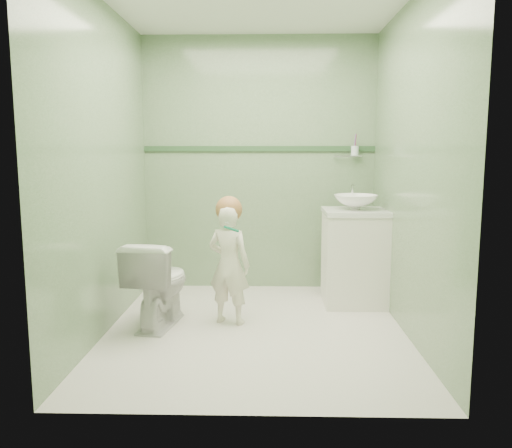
{
  "coord_description": "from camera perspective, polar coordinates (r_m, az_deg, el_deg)",
  "views": [
    {
      "loc": [
        0.1,
        -3.66,
        1.32
      ],
      "look_at": [
        0.0,
        0.15,
        0.78
      ],
      "focal_mm": 35.75,
      "sensor_mm": 36.0,
      "label": 1
    }
  ],
  "objects": [
    {
      "name": "hair_cap",
      "position": [
        3.88,
        -3.05,
        1.64
      ],
      "size": [
        0.2,
        0.2,
        0.2
      ],
      "primitive_type": "sphere",
      "color": "#A0683A",
      "rests_on": "toddler"
    },
    {
      "name": "faucet",
      "position": [
        4.62,
        10.74,
        3.63
      ],
      "size": [
        0.03,
        0.13,
        0.18
      ],
      "color": "silver",
      "rests_on": "counter"
    },
    {
      "name": "teal_toothbrush",
      "position": [
        3.73,
        -2.81,
        -0.49
      ],
      "size": [
        0.11,
        0.14,
        0.08
      ],
      "color": "#0F7D57",
      "rests_on": "toddler"
    },
    {
      "name": "toddler",
      "position": [
        3.93,
        -3.03,
        -4.58
      ],
      "size": [
        0.39,
        0.32,
        0.92
      ],
      "primitive_type": "imported",
      "rotation": [
        0.0,
        0.0,
        2.8
      ],
      "color": "#EEE8CE",
      "rests_on": "ground"
    },
    {
      "name": "cup_holder",
      "position": [
        4.91,
        10.9,
        8.03
      ],
      "size": [
        0.26,
        0.07,
        0.21
      ],
      "color": "silver",
      "rests_on": "room_shell"
    },
    {
      "name": "basin",
      "position": [
        4.44,
        11.09,
        2.42
      ],
      "size": [
        0.37,
        0.37,
        0.13
      ],
      "primitive_type": "imported",
      "color": "white",
      "rests_on": "counter"
    },
    {
      "name": "toilet",
      "position": [
        3.97,
        -10.82,
        -6.47
      ],
      "size": [
        0.47,
        0.7,
        0.66
      ],
      "primitive_type": "imported",
      "rotation": [
        0.0,
        0.0,
        2.98
      ],
      "color": "white",
      "rests_on": "ground"
    },
    {
      "name": "trim_stripe",
      "position": [
        4.9,
        0.33,
        8.43
      ],
      "size": [
        2.2,
        0.02,
        0.05
      ],
      "primitive_type": "cube",
      "color": "#2F5330",
      "rests_on": "room_shell"
    },
    {
      "name": "room_shell",
      "position": [
        3.66,
        -0.06,
        6.19
      ],
      "size": [
        2.5,
        2.54,
        2.4
      ],
      "color": "gray",
      "rests_on": "ground"
    },
    {
      "name": "ground",
      "position": [
        3.89,
        -0.06,
        -11.76
      ],
      "size": [
        2.5,
        2.5,
        0.0
      ],
      "primitive_type": "plane",
      "color": "silver",
      "rests_on": "ground"
    },
    {
      "name": "vanity",
      "position": [
        4.52,
        10.92,
        -3.83
      ],
      "size": [
        0.52,
        0.5,
        0.8
      ],
      "primitive_type": "cube",
      "color": "white",
      "rests_on": "ground"
    },
    {
      "name": "counter",
      "position": [
        4.45,
        11.06,
        1.34
      ],
      "size": [
        0.54,
        0.52,
        0.04
      ],
      "primitive_type": "cube",
      "color": "white",
      "rests_on": "vanity"
    }
  ]
}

